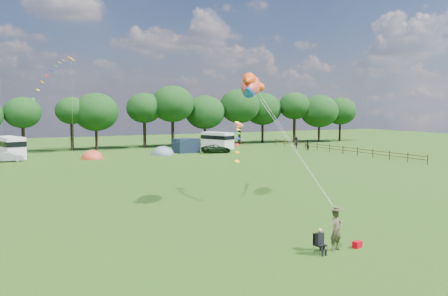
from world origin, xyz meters
name	(u,v)px	position (x,y,z in m)	size (l,w,h in m)	color
ground_plane	(288,229)	(0.00, 0.00, 0.00)	(180.00, 180.00, 0.00)	black
tree_line	(119,109)	(5.30, 54.99, 6.35)	(102.98, 10.98, 10.27)	black
fence	(336,148)	(32.00, 34.50, 0.70)	(0.12, 33.12, 1.20)	#472D19
car_b	(7,157)	(-11.94, 43.72, 0.63)	(1.33, 3.55, 1.25)	gray
car_d	(216,149)	(16.24, 42.45, 0.61)	(2.03, 4.49, 1.22)	black
campervan_b	(9,147)	(-11.43, 48.06, 1.54)	(3.97, 6.30, 2.87)	white
campervan_d	(217,140)	(19.69, 49.10, 1.42)	(4.00, 5.87, 2.65)	silver
tent_orange	(92,159)	(-1.80, 42.46, 0.02)	(2.93, 3.21, 2.30)	#CC4126
tent_greyblue	(163,155)	(8.31, 43.47, 0.02)	(3.24, 3.54, 2.41)	slate
awning_navy	(186,146)	(12.52, 45.10, 1.05)	(3.35, 2.72, 2.09)	#141E30
kite_flyer	(336,230)	(-0.31, -4.54, 0.99)	(0.72, 0.47, 1.98)	#4C452F
camp_chair	(319,239)	(-1.39, -4.63, 0.74)	(0.53, 0.53, 1.23)	#99999E
kite_bag	(357,244)	(0.94, -4.64, 0.16)	(0.45, 0.30, 0.32)	#BB0010
fish_kite	(250,86)	(2.04, 7.89, 8.38)	(3.34, 3.94, 2.20)	#E9402E
streamer_kite_b	(57,70)	(-9.33, 19.99, 9.91)	(4.20, 4.72, 3.80)	#EA9300
streamer_kite_c	(238,134)	(2.85, 11.14, 4.73)	(3.23, 4.97, 2.82)	yellow
walker_a	(307,145)	(30.98, 40.23, 0.80)	(0.78, 0.48, 1.61)	black
walker_b	(296,143)	(30.82, 42.95, 0.97)	(1.25, 0.58, 1.94)	black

